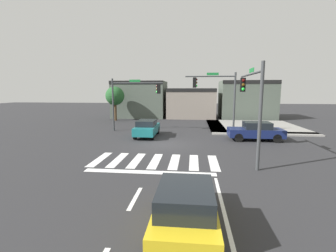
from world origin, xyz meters
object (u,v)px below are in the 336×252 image
car_teal (147,128)px  car_navy (256,131)px  roadside_tree (115,96)px  car_yellow (186,207)px  traffic_signal_southeast (251,95)px  traffic_signal_northeast (217,91)px  traffic_signal_northwest (133,95)px

car_teal → car_navy: bearing=86.2°
car_navy → roadside_tree: size_ratio=0.94×
car_yellow → car_teal: 14.99m
traffic_signal_southeast → car_teal: size_ratio=1.34×
car_teal → roadside_tree: bearing=-149.3°
car_teal → car_yellow: bearing=15.3°
car_yellow → car_navy: (5.39, 13.84, 0.01)m
traffic_signal_southeast → traffic_signal_northeast: bearing=8.0°
traffic_signal_northeast → car_navy: 5.25m
traffic_signal_southeast → car_navy: (1.83, 5.81, -3.07)m
car_yellow → car_teal: (-3.96, 14.45, 0.01)m
traffic_signal_northeast → car_yellow: bearing=82.0°
traffic_signal_northeast → roadside_tree: traffic_signal_northeast is taller
traffic_signal_northeast → traffic_signal_northwest: traffic_signal_northeast is taller
traffic_signal_southeast → car_yellow: traffic_signal_southeast is taller
traffic_signal_northwest → car_teal: (1.91, -2.79, -2.90)m
car_navy → traffic_signal_northeast: bearing=137.6°
car_yellow → car_navy: size_ratio=0.96×
car_navy → roadside_tree: bearing=143.7°
traffic_signal_northwest → car_teal: 4.45m
traffic_signal_northwest → roadside_tree: traffic_signal_northwest is taller
traffic_signal_southeast → car_navy: bearing=-17.5°
traffic_signal_southeast → car_teal: traffic_signal_southeast is taller
car_yellow → car_teal: car_yellow is taller
traffic_signal_northeast → car_teal: size_ratio=1.39×
car_navy → roadside_tree: 19.89m
roadside_tree → car_teal: bearing=-59.3°
roadside_tree → car_yellow: bearing=-67.6°
roadside_tree → traffic_signal_northwest: bearing=-60.6°
car_teal → roadside_tree: size_ratio=0.89×
traffic_signal_southeast → car_navy: size_ratio=1.27×
traffic_signal_northwest → car_yellow: 18.44m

